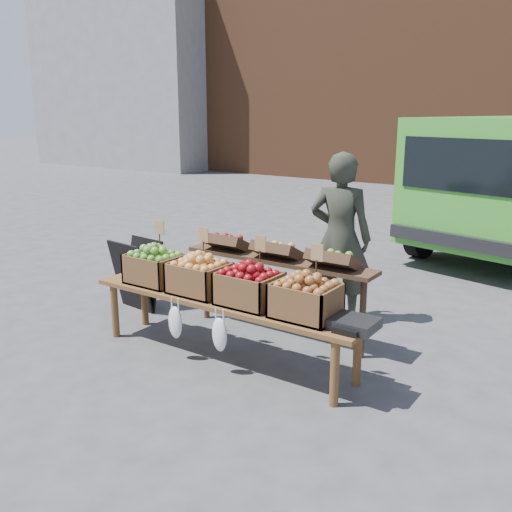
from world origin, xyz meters
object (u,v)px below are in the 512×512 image
Objects in this scene: crate_golden_apples at (155,269)px; chalkboard_sign at (137,274)px; crate_russet_pears at (199,278)px; vendor at (340,238)px; crate_red_apples at (249,289)px; crate_green_apples at (306,301)px; display_bench at (224,329)px; weighing_scale at (354,324)px; back_table at (277,286)px.

chalkboard_sign is at bearing 147.61° from crate_golden_apples.
chalkboard_sign is 1.47m from crate_russet_pears.
vendor reaches higher than crate_red_apples.
crate_green_apples reaches higher than chalkboard_sign.
chalkboard_sign reaches higher than display_bench.
weighing_scale is at bearing -4.05° from chalkboard_sign.
display_bench is at bearing 180.00° from weighing_scale.
chalkboard_sign is at bearing 165.06° from crate_red_apples.
vendor is 1.74m from weighing_scale.
vendor is 1.63m from crate_russet_pears.
crate_russet_pears is 1.47× the size of weighing_scale.
crate_red_apples and crate_green_apples have the same top height.
weighing_scale is at bearing 108.80° from vendor.
crate_green_apples is at bearing 0.00° from display_bench.
crate_green_apples is (0.82, 0.00, 0.42)m from display_bench.
weighing_scale is (1.52, 0.00, -0.10)m from crate_russet_pears.
vendor is 0.66× the size of display_bench.
chalkboard_sign is at bearing -172.95° from back_table.
back_table is 4.20× the size of crate_golden_apples.
vendor is at bearing 66.20° from crate_russet_pears.
back_table reaches higher than chalkboard_sign.
vendor is 3.56× the size of crate_golden_apples.
crate_green_apples is (1.10, 0.00, 0.00)m from crate_russet_pears.
vendor reaches higher than weighing_scale.
crate_golden_apples is (-0.93, -0.72, 0.19)m from back_table.
back_table is 0.78× the size of display_bench.
crate_golden_apples and crate_russet_pears have the same top height.
weighing_scale is (1.15, -0.72, 0.09)m from back_table.
crate_green_apples reaches higher than weighing_scale.
crate_russet_pears reaches higher than display_bench.
crate_golden_apples is at bearing 180.00° from display_bench.
crate_golden_apples is at bearing 180.00° from crate_russet_pears.
crate_golden_apples is 1.65m from crate_green_apples.
crate_golden_apples reaches higher than chalkboard_sign.
crate_green_apples is at bearing 180.00° from weighing_scale.
vendor is at bearing 85.95° from crate_red_apples.
crate_red_apples reaches higher than chalkboard_sign.
crate_golden_apples is 1.10m from crate_red_apples.
crate_russet_pears is 1.00× the size of crate_red_apples.
vendor is 1.92m from crate_golden_apples.
crate_golden_apples is at bearing 39.38° from vendor.
crate_russet_pears is at bearing 180.00° from display_bench.
chalkboard_sign is 2.93m from weighing_scale.
vendor is 3.56× the size of crate_green_apples.
back_table is at bearing 81.92° from display_bench.
back_table is at bearing 13.00° from chalkboard_sign.
vendor reaches higher than chalkboard_sign.
display_bench is 5.40× the size of crate_golden_apples.
back_table reaches higher than weighing_scale.
crate_red_apples is at bearing 0.00° from crate_russet_pears.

